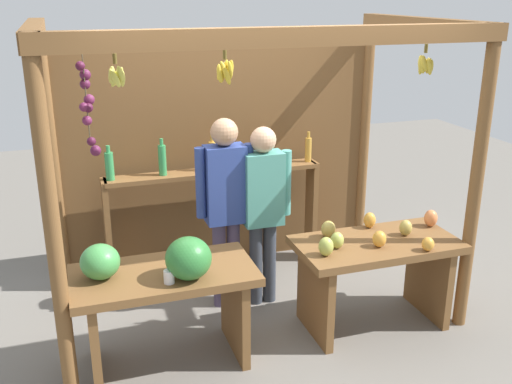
{
  "coord_description": "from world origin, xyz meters",
  "views": [
    {
      "loc": [
        -1.35,
        -4.27,
        2.53
      ],
      "look_at": [
        0.0,
        -0.17,
        1.05
      ],
      "focal_mm": 41.18,
      "sensor_mm": 36.0,
      "label": 1
    }
  ],
  "objects": [
    {
      "name": "fruit_counter_right",
      "position": [
        0.82,
        -0.64,
        0.54
      ],
      "size": [
        1.26,
        0.65,
        0.86
      ],
      "color": "brown",
      "rests_on": "ground"
    },
    {
      "name": "ground_plane",
      "position": [
        0.0,
        0.0,
        0.0
      ],
      "size": [
        12.0,
        12.0,
        0.0
      ],
      "primitive_type": "plane",
      "color": "slate",
      "rests_on": "ground"
    },
    {
      "name": "vendor_woman",
      "position": [
        0.1,
        -0.04,
        0.91
      ],
      "size": [
        0.48,
        0.21,
        1.53
      ],
      "rotation": [
        0.0,
        0.0,
        -0.17
      ],
      "color": "#363C47",
      "rests_on": "ground"
    },
    {
      "name": "bottle_shelf_unit",
      "position": [
        -0.14,
        0.65,
        0.78
      ],
      "size": [
        1.99,
        0.22,
        1.33
      ],
      "color": "brown",
      "rests_on": "ground"
    },
    {
      "name": "fruit_counter_left",
      "position": [
        -0.84,
        -0.67,
        0.62
      ],
      "size": [
        1.25,
        0.64,
        1.01
      ],
      "color": "brown",
      "rests_on": "ground"
    },
    {
      "name": "market_stall",
      "position": [
        -0.01,
        0.4,
        1.35
      ],
      "size": [
        3.1,
        1.83,
        2.32
      ],
      "color": "brown",
      "rests_on": "ground"
    },
    {
      "name": "vendor_man",
      "position": [
        -0.2,
        0.02,
        0.96
      ],
      "size": [
        0.48,
        0.22,
        1.6
      ],
      "rotation": [
        0.0,
        0.0,
        -0.14
      ],
      "color": "#4C405B",
      "rests_on": "ground"
    }
  ]
}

